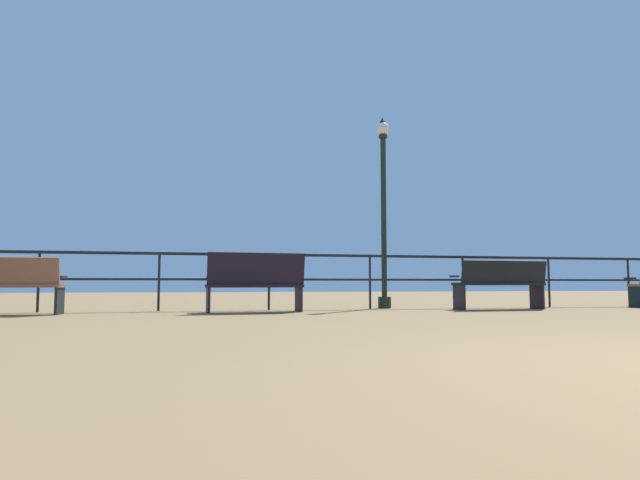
% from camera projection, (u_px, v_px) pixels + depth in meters
% --- Properties ---
extents(pier_railing, '(23.21, 0.05, 1.03)m').
position_uv_depth(pier_railing, '(370.00, 269.00, 10.34)').
color(pier_railing, black).
rests_on(pier_railing, ground_plane).
extents(bench_far_left, '(1.74, 0.67, 0.87)m').
position_uv_depth(bench_far_left, '(0.00, 282.00, 8.18)').
color(bench_far_left, brown).
rests_on(bench_far_left, ground_plane).
extents(bench_near_left, '(1.63, 0.71, 0.99)m').
position_uv_depth(bench_near_left, '(256.00, 280.00, 9.02)').
color(bench_near_left, black).
rests_on(bench_near_left, ground_plane).
extents(bench_near_right, '(1.73, 0.64, 0.90)m').
position_uv_depth(bench_near_right, '(501.00, 281.00, 10.03)').
color(bench_near_right, black).
rests_on(bench_near_right, ground_plane).
extents(lamppost_center, '(0.26, 0.26, 3.79)m').
position_uv_depth(lamppost_center, '(384.00, 207.00, 10.71)').
color(lamppost_center, black).
rests_on(lamppost_center, ground_plane).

